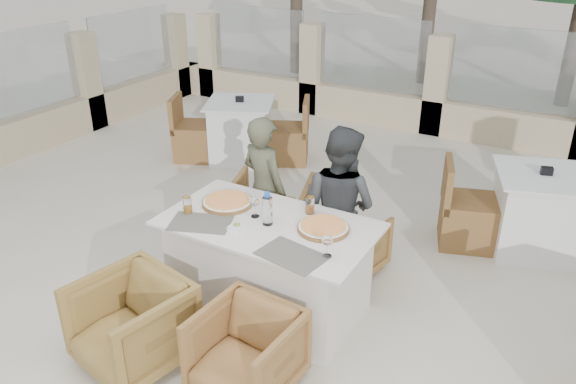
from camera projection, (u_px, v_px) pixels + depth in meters
The scene contains 23 objects.
ground at pixel (255, 308), 4.50m from camera, with size 80.00×80.00×0.00m, color beige.
sand_patch at pixel (530, 34), 15.46m from camera, with size 30.00×16.00×0.01m, color beige.
perimeter_wall_far at pixel (438, 79), 7.91m from camera, with size 10.00×0.34×1.60m, color beige, non-canonical shape.
perimeter_wall_left at pixel (26, 91), 7.34m from camera, with size 0.34×7.00×1.60m, color tan, non-canonical shape.
dining_table at pixel (269, 266), 4.35m from camera, with size 1.60×0.90×0.77m, color silver, non-canonical shape.
placemat_near_left at pixel (201, 223), 4.18m from camera, with size 0.45×0.30×0.00m, color #635E55.
placemat_near_right at pixel (292, 255), 3.77m from camera, with size 0.45×0.30×0.00m, color #605C52.
pizza_left at pixel (227, 201), 4.44m from camera, with size 0.40×0.40×0.05m, color #F85C21.
pizza_right at pixel (323, 227), 4.07m from camera, with size 0.38×0.38×0.05m, color orange.
water_bottle at pixel (267, 208), 4.11m from camera, with size 0.08×0.08×0.26m, color #ADC9E3.
wine_glass_centre at pixel (255, 206), 4.23m from camera, with size 0.08×0.08×0.18m, color white, non-canonical shape.
wine_glass_corner at pixel (327, 245), 3.72m from camera, with size 0.08×0.08×0.18m, color white, non-canonical shape.
beer_glass_left at pixel (187, 205), 4.29m from camera, with size 0.07×0.07×0.14m, color orange.
beer_glass_right at pixel (310, 205), 4.29m from camera, with size 0.07×0.07×0.14m, color orange.
olive_dish at pixel (237, 227), 4.08m from camera, with size 0.11×0.11×0.04m, color silver, non-canonical shape.
armchair_far_left at pixel (271, 214), 5.23m from camera, with size 0.72×0.74×0.67m, color olive.
armchair_far_right at pixel (348, 243), 4.89m from camera, with size 0.57×0.58×0.53m, color brown.
armchair_near_left at pixel (132, 324), 3.82m from camera, with size 0.68×0.70×0.64m, color olive.
armchair_near_right at pixel (246, 352), 3.62m from camera, with size 0.61×0.63×0.57m, color olive.
diner_left at pixel (264, 189), 4.94m from camera, with size 0.49×0.32×1.34m, color #4E503A.
diner_right at pixel (339, 206), 4.60m from camera, with size 0.67×0.52×1.38m, color #36393B.
bg_table_a at pixel (241, 131), 7.16m from camera, with size 1.64×0.82×0.77m, color silver, non-canonical shape.
bg_table_b at pixel (538, 213), 5.15m from camera, with size 1.64×0.82×0.77m, color white, non-canonical shape.
Camera 1 is at (2.04, -3.04, 2.79)m, focal length 35.00 mm.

